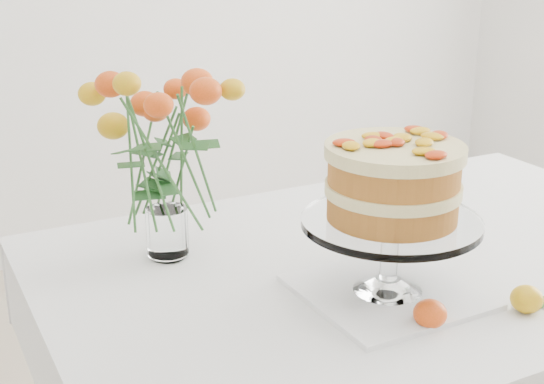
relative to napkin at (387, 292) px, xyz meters
The scene contains 8 objects.
table 0.21m from the napkin, 50.02° to the left, with size 1.43×0.93×0.76m.
napkin is the anchor object (origin of this frame).
cake_stand 0.20m from the napkin, ahead, with size 0.32×0.32×0.29m.
rose_vase 0.51m from the napkin, 131.33° to the left, with size 0.32×0.32×0.42m.
loose_rose_near 0.24m from the napkin, 42.89° to the right, with size 0.10×0.06×0.05m.
loose_rose_far 0.13m from the napkin, 92.58° to the right, with size 0.10×0.06×0.05m.
stray_petal_a 0.04m from the napkin, 88.72° to the left, with size 0.03×0.02×0.00m, color #E2A10E.
stray_petal_b 0.10m from the napkin, ahead, with size 0.03×0.02×0.00m, color #E2A10E.
Camera 1 is at (-0.87, -1.15, 1.39)m, focal length 50.00 mm.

